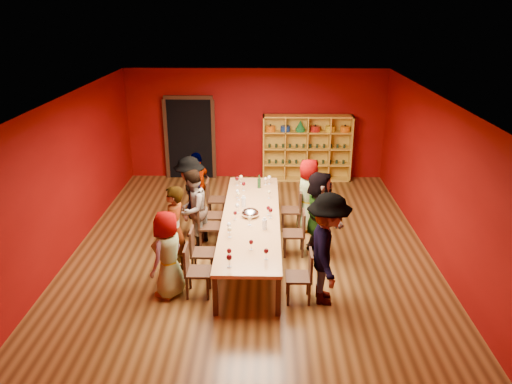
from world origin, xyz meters
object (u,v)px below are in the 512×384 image
tasting_table (251,219)px  chair_person_left_4 (213,197)px  person_left_0 (168,254)px  person_right_3 (308,195)px  chair_person_left_2 (206,223)px  chair_person_left_3 (209,213)px  chair_person_left_0 (193,268)px  person_right_0 (327,249)px  chair_person_right_2 (298,231)px  chair_person_left_1 (198,249)px  person_right_2 (319,214)px  chair_person_right_3 (295,207)px  person_left_4 (198,185)px  shelving_unit (307,145)px  spittoon_bowl (250,213)px  person_left_1 (174,231)px  wine_bottle (259,183)px  person_left_2 (192,209)px  person_left_3 (191,197)px  chair_person_right_0 (304,274)px

tasting_table → chair_person_left_4: chair_person_left_4 is taller
person_left_0 → person_right_3: size_ratio=0.95×
chair_person_left_2 → chair_person_left_3: (0.00, 0.54, 0.00)m
chair_person_left_0 → person_right_0: (2.18, -0.14, 0.45)m
chair_person_left_3 → chair_person_right_2: 2.00m
chair_person_left_1 → chair_person_left_4: 2.55m
tasting_table → person_right_2: 1.31m
chair_person_right_3 → chair_person_left_1: bearing=-132.7°
person_left_0 → chair_person_right_2: person_left_0 is taller
chair_person_left_0 → person_left_4: person_left_4 is taller
person_right_0 → chair_person_left_2: bearing=51.3°
shelving_unit → person_right_3: shelving_unit is taller
tasting_table → person_right_0: person_right_0 is taller
chair_person_left_2 → person_left_4: 1.50m
chair_person_left_3 → person_left_4: (-0.33, 0.90, 0.28)m
person_right_3 → spittoon_bowl: 1.62m
chair_person_left_1 → person_left_1: bearing=180.0°
tasting_table → chair_person_right_3: chair_person_right_3 is taller
chair_person_left_3 → wine_bottle: wine_bottle is taller
tasting_table → person_right_2: bearing=-4.5°
chair_person_left_2 → person_right_2: 2.26m
person_left_2 → spittoon_bowl: size_ratio=4.74×
person_left_2 → person_left_3: size_ratio=0.94×
person_right_2 → tasting_table: bearing=75.3°
person_left_3 → wine_bottle: person_left_3 is taller
person_right_0 → chair_person_right_2: size_ratio=2.11×
chair_person_left_0 → person_right_3: bearing=51.6°
person_right_2 → wine_bottle: 2.04m
chair_person_left_1 → chair_person_right_3: bearing=47.3°
tasting_table → person_left_0: 2.06m
chair_person_left_4 → chair_person_left_0: bearing=-90.0°
person_left_4 → person_right_0: 4.20m
chair_person_left_4 → chair_person_right_0: 3.82m
chair_person_left_0 → chair_person_right_2: size_ratio=1.00×
person_right_3 → chair_person_right_0: bearing=163.6°
person_left_1 → person_right_3: 3.19m
chair_person_right_2 → person_right_3: bearing=76.5°
person_left_3 → chair_person_right_2: person_left_3 is taller
tasting_table → chair_person_left_0: chair_person_left_0 is taller
person_left_1 → chair_person_left_3: person_left_1 is taller
chair_person_left_1 → wine_bottle: (1.05, 2.48, 0.37)m
person_left_4 → person_left_0: bearing=21.2°
chair_person_left_0 → person_left_1: size_ratio=0.53×
person_left_4 → chair_person_right_3: (2.15, -0.58, -0.28)m
chair_person_left_0 → person_right_0: person_right_0 is taller
person_right_2 → spittoon_bowl: (-1.31, 0.07, -0.02)m
chair_person_left_1 → chair_person_left_2: size_ratio=1.00×
chair_person_left_2 → person_left_3: 0.74m
person_left_1 → chair_person_right_0: bearing=79.7°
chair_person_left_2 → spittoon_bowl: 0.99m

